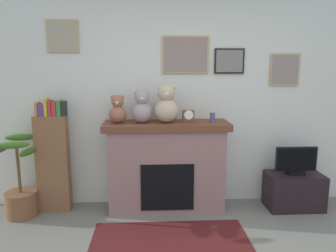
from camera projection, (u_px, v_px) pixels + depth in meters
back_wall at (188, 102)px, 4.16m from camera, size 5.20×0.15×2.60m
fireplace at (166, 166)px, 4.00m from camera, size 1.50×0.51×1.10m
bookshelf at (53, 159)px, 3.93m from camera, size 0.38×0.16×1.39m
potted_plant at (20, 191)px, 3.84m from camera, size 0.49×0.51×0.96m
tv_stand at (294, 191)px, 4.08m from camera, size 0.68×0.40×0.44m
television at (296, 161)px, 4.01m from camera, size 0.51×0.14×0.35m
area_rug at (171, 247)px, 3.22m from camera, size 1.62×1.07×0.01m
candle_jar at (213, 117)px, 3.90m from camera, size 0.06×0.06×0.11m
mantel_clock at (188, 116)px, 3.88m from camera, size 0.14×0.10×0.15m
teddy_bear_tan at (118, 110)px, 3.82m from camera, size 0.21×0.21×0.33m
teddy_bear_brown at (142, 108)px, 3.84m from camera, size 0.24×0.24×0.39m
teddy_bear_grey at (166, 105)px, 3.85m from camera, size 0.28×0.28×0.46m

